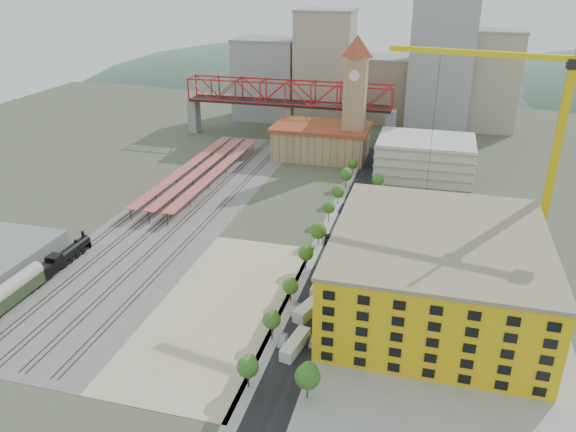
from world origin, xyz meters
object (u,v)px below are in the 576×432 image
(construction_building, at_px, (436,272))
(site_trailer_b, at_px, (310,308))
(locomotive, at_px, (64,257))
(coach, at_px, (10,293))
(site_trailer_a, at_px, (295,344))
(site_trailer_c, at_px, (320,285))
(car_0, at_px, (282,340))
(tower_crane, at_px, (544,121))
(site_trailer_d, at_px, (334,250))
(clock_tower, at_px, (355,88))

(construction_building, relative_size, site_trailer_b, 4.87)
(locomotive, height_order, coach, coach)
(locomotive, distance_m, site_trailer_a, 68.59)
(construction_building, xyz_separation_m, site_trailer_a, (-26.00, -22.19, -8.10))
(locomotive, height_order, site_trailer_c, locomotive)
(coach, distance_m, car_0, 63.09)
(tower_crane, height_order, site_trailer_b, tower_crane)
(site_trailer_d, bearing_deg, tower_crane, 19.48)
(construction_building, distance_m, site_trailer_c, 27.28)
(construction_building, xyz_separation_m, locomotive, (-92.00, -3.56, -7.21))
(tower_crane, distance_m, site_trailer_a, 77.90)
(locomotive, relative_size, site_trailer_a, 2.45)
(construction_building, bearing_deg, coach, -165.96)
(clock_tower, height_order, site_trailer_a, clock_tower)
(locomotive, bearing_deg, clock_tower, 60.75)
(locomotive, bearing_deg, construction_building, 2.21)
(site_trailer_a, relative_size, site_trailer_b, 0.92)
(site_trailer_a, height_order, site_trailer_d, site_trailer_a)
(site_trailer_a, bearing_deg, site_trailer_c, 100.34)
(site_trailer_a, bearing_deg, car_0, 166.40)
(site_trailer_a, distance_m, site_trailer_b, 13.47)
(clock_tower, distance_m, construction_building, 107.36)
(tower_crane, relative_size, car_0, 13.50)
(construction_building, relative_size, site_trailer_a, 5.27)
(coach, xyz_separation_m, tower_crane, (112.88, 51.55, 34.06))
(clock_tower, bearing_deg, locomotive, -119.25)
(clock_tower, xyz_separation_m, tower_crane, (54.88, -71.45, 8.64))
(clock_tower, xyz_separation_m, locomotive, (-58.00, -103.55, -26.50))
(construction_building, height_order, locomotive, construction_building)
(clock_tower, bearing_deg, site_trailer_d, -84.29)
(tower_crane, bearing_deg, coach, -155.45)
(coach, relative_size, car_0, 4.38)
(clock_tower, distance_m, locomotive, 121.61)
(construction_building, relative_size, site_trailer_d, 5.38)
(construction_building, bearing_deg, site_trailer_c, 176.70)
(tower_crane, bearing_deg, construction_building, -126.19)
(coach, bearing_deg, construction_building, 14.04)
(locomotive, xyz_separation_m, site_trailer_b, (66.00, -5.17, -0.77))
(car_0, bearing_deg, tower_crane, 39.17)
(site_trailer_b, bearing_deg, tower_crane, 57.68)
(locomotive, xyz_separation_m, site_trailer_a, (66.00, -18.64, -0.88))
(tower_crane, bearing_deg, site_trailer_d, -169.64)
(construction_building, relative_size, tower_crane, 0.84)
(clock_tower, xyz_separation_m, site_trailer_c, (8.00, -98.50, -27.41))
(clock_tower, distance_m, car_0, 124.14)
(clock_tower, height_order, site_trailer_b, clock_tower)
(locomotive, height_order, site_trailer_d, locomotive)
(site_trailer_b, height_order, site_trailer_d, site_trailer_b)
(coach, distance_m, site_trailer_a, 66.03)
(clock_tower, height_order, tower_crane, tower_crane)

